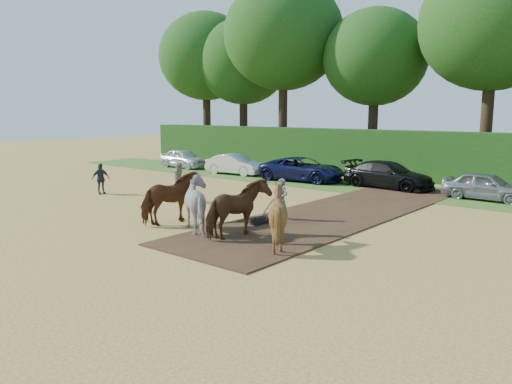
{
  "coord_description": "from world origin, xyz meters",
  "views": [
    {
      "loc": [
        11.82,
        -10.76,
        4.16
      ],
      "look_at": [
        0.9,
        2.29,
        1.4
      ],
      "focal_mm": 35.0,
      "sensor_mm": 36.0,
      "label": 1
    }
  ],
  "objects_px": {
    "spectator_far": "(101,179)",
    "parked_cars": "(387,177)",
    "spectator_near": "(180,182)",
    "plough_team": "(221,206)"
  },
  "relations": [
    {
      "from": "spectator_far",
      "to": "parked_cars",
      "type": "bearing_deg",
      "value": -32.69
    },
    {
      "from": "spectator_near",
      "to": "plough_team",
      "type": "distance_m",
      "value": 6.67
    },
    {
      "from": "spectator_far",
      "to": "parked_cars",
      "type": "relative_size",
      "value": 0.04
    },
    {
      "from": "spectator_far",
      "to": "spectator_near",
      "type": "bearing_deg",
      "value": -64.34
    },
    {
      "from": "parked_cars",
      "to": "spectator_far",
      "type": "bearing_deg",
      "value": -134.73
    },
    {
      "from": "spectator_near",
      "to": "parked_cars",
      "type": "relative_size",
      "value": 0.05
    },
    {
      "from": "plough_team",
      "to": "parked_cars",
      "type": "bearing_deg",
      "value": 90.04
    },
    {
      "from": "spectator_near",
      "to": "plough_team",
      "type": "bearing_deg",
      "value": -110.19
    },
    {
      "from": "spectator_near",
      "to": "spectator_far",
      "type": "xyz_separation_m",
      "value": [
        -4.73,
        -1.15,
        -0.13
      ]
    },
    {
      "from": "plough_team",
      "to": "spectator_near",
      "type": "bearing_deg",
      "value": 150.58
    }
  ]
}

